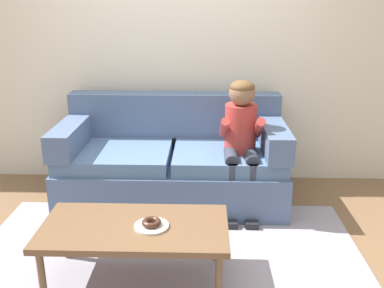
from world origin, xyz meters
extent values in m
plane|color=brown|center=(0.00, 0.00, 0.00)|extent=(10.00, 10.00, 0.00)
cube|color=silver|center=(0.00, 1.40, 1.40)|extent=(8.00, 0.10, 2.80)
cube|color=#9993A3|center=(0.00, -0.25, 0.01)|extent=(2.71, 1.89, 0.01)
cube|color=slate|center=(-0.03, 0.80, 0.19)|extent=(1.91, 0.90, 0.38)
cube|color=slate|center=(-0.51, 0.75, 0.44)|extent=(0.92, 0.74, 0.12)
cube|color=slate|center=(0.45, 0.75, 0.44)|extent=(0.92, 0.74, 0.12)
cube|color=slate|center=(-0.03, 1.15, 0.70)|extent=(1.91, 0.20, 0.40)
cube|color=slate|center=(-0.88, 0.80, 0.61)|extent=(0.20, 0.90, 0.22)
cube|color=slate|center=(0.83, 0.80, 0.61)|extent=(0.20, 0.90, 0.22)
cube|color=brown|center=(-0.18, -0.37, 0.38)|extent=(1.14, 0.58, 0.04)
cylinder|color=brown|center=(-0.69, -0.60, 0.18)|extent=(0.04, 0.04, 0.36)
cylinder|color=brown|center=(0.34, -0.60, 0.18)|extent=(0.04, 0.04, 0.36)
cylinder|color=brown|center=(-0.69, -0.13, 0.18)|extent=(0.04, 0.04, 0.36)
cylinder|color=brown|center=(0.34, -0.13, 0.18)|extent=(0.04, 0.04, 0.36)
cylinder|color=#AD3833|center=(0.54, 0.72, 0.70)|extent=(0.26, 0.26, 0.40)
sphere|color=#846047|center=(0.54, 0.70, 1.00)|extent=(0.21, 0.21, 0.21)
ellipsoid|color=brown|center=(0.54, 0.70, 1.04)|extent=(0.20, 0.20, 0.12)
cylinder|color=#333847|center=(0.46, 0.57, 0.51)|extent=(0.11, 0.30, 0.11)
cylinder|color=#333847|center=(0.46, 0.42, 0.28)|extent=(0.09, 0.09, 0.44)
cube|color=black|center=(0.46, 0.37, 0.03)|extent=(0.10, 0.20, 0.06)
cylinder|color=#AD3833|center=(0.41, 0.62, 0.74)|extent=(0.07, 0.29, 0.23)
cylinder|color=#333847|center=(0.62, 0.57, 0.51)|extent=(0.11, 0.30, 0.11)
cylinder|color=#333847|center=(0.62, 0.42, 0.28)|extent=(0.09, 0.09, 0.44)
cube|color=black|center=(0.62, 0.37, 0.03)|extent=(0.10, 0.20, 0.06)
cylinder|color=#AD3833|center=(0.68, 0.62, 0.74)|extent=(0.07, 0.29, 0.23)
cylinder|color=white|center=(-0.07, -0.39, 0.40)|extent=(0.21, 0.21, 0.01)
torus|color=#422619|center=(-0.07, -0.39, 0.43)|extent=(0.16, 0.16, 0.04)
camera|label=1|loc=(0.25, -2.69, 1.70)|focal=40.32mm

